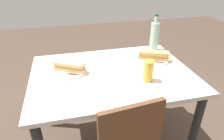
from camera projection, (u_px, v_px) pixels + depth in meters
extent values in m
cube|color=beige|center=(112.00, 74.00, 1.52)|extent=(1.20, 0.87, 0.03)
cylinder|color=#262628|center=(153.00, 82.00, 2.13)|extent=(0.06, 0.06, 0.73)
cylinder|color=#262628|center=(48.00, 96.00, 1.91)|extent=(0.06, 0.06, 0.73)
cylinder|color=#262628|center=(194.00, 133.00, 1.50)|extent=(0.06, 0.06, 0.73)
cube|color=brown|center=(131.00, 134.00, 1.11)|extent=(0.38, 0.07, 0.40)
cylinder|color=white|center=(153.00, 60.00, 1.69)|extent=(0.26, 0.26, 0.01)
cube|color=tan|center=(153.00, 58.00, 1.68)|extent=(0.26, 0.17, 0.02)
cube|color=#CC8438|center=(153.00, 55.00, 1.67)|extent=(0.23, 0.15, 0.02)
cube|color=tan|center=(154.00, 53.00, 1.66)|extent=(0.26, 0.17, 0.02)
cube|color=silver|center=(148.00, 61.00, 1.65)|extent=(0.09, 0.06, 0.00)
cube|color=#59331E|center=(159.00, 62.00, 1.62)|extent=(0.07, 0.05, 0.01)
cylinder|color=silver|center=(70.00, 71.00, 1.52)|extent=(0.26, 0.26, 0.01)
cube|color=#DBB77A|center=(70.00, 69.00, 1.51)|extent=(0.24, 0.18, 0.02)
cube|color=#CC8438|center=(69.00, 66.00, 1.50)|extent=(0.22, 0.16, 0.02)
cube|color=#DBB77A|center=(69.00, 64.00, 1.49)|extent=(0.24, 0.18, 0.02)
cube|color=silver|center=(61.00, 73.00, 1.47)|extent=(0.09, 0.06, 0.00)
cube|color=#59331E|center=(73.00, 74.00, 1.45)|extent=(0.08, 0.05, 0.01)
cylinder|color=#99C6B7|center=(154.00, 37.00, 1.83)|extent=(0.08, 0.08, 0.26)
cylinder|color=#99C6B7|center=(156.00, 19.00, 1.75)|extent=(0.03, 0.03, 0.06)
cylinder|color=#19472D|center=(157.00, 15.00, 1.74)|extent=(0.03, 0.03, 0.02)
cylinder|color=gold|center=(148.00, 71.00, 1.37)|extent=(0.07, 0.07, 0.15)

